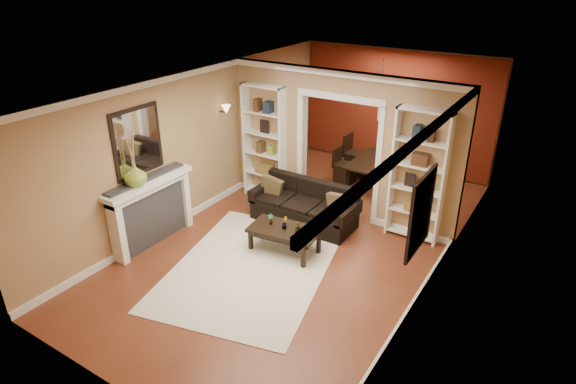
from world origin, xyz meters
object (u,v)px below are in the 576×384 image
Objects in this scene: bookshelf_right at (418,176)px; fireplace at (153,212)px; coffee_table at (284,240)px; bookshelf_left at (265,143)px; dining_table at (374,172)px; sofa at (304,204)px.

bookshelf_right reaches higher than fireplace.
coffee_table is 2.46m from bookshelf_right.
bookshelf_left is at bearing 77.95° from fireplace.
bookshelf_left is 2.65m from fireplace.
bookshelf_left is 2.58m from dining_table.
coffee_table is (0.23, -1.02, -0.17)m from sofa.
bookshelf_right reaches higher than dining_table.
coffee_table is 3.39m from dining_table.
coffee_table is 0.50× the size of bookshelf_right.
bookshelf_right is 2.49m from dining_table.
fireplace is (-0.54, -2.53, -0.57)m from bookshelf_left.
sofa reaches higher than coffee_table.
coffee_table is 0.67× the size of fireplace.
bookshelf_left is at bearing 125.59° from coffee_table.
bookshelf_left reaches higher than sofa.
dining_table is at bearing 80.39° from coffee_table.
sofa is at bearing 95.45° from coffee_table.
bookshelf_left reaches higher than fireplace.
coffee_table is at bearing 24.83° from fireplace.
fireplace is 1.15× the size of dining_table.
bookshelf_right is (3.10, 0.00, 0.00)m from bookshelf_left.
sofa is 1.15× the size of fireplace.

